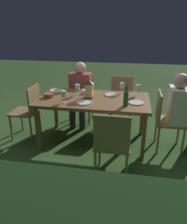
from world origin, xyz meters
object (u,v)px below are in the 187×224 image
lantern_centerpiece (89,88)px  plate_a (57,91)px  chair_head_near (166,118)px  wine_glass_a (138,88)px  wine_glass_d (122,86)px  wine_glass_b (64,94)px  plate_c (136,103)px  dining_table (93,102)px  chair_side_left_a (121,98)px  chair_side_right_a (112,143)px  plate_b (83,103)px  person_in_rust (80,91)px  wine_glass_c (77,88)px  bowl_olives (85,91)px  chair_head_far (28,109)px  green_bottle_on_table (126,98)px  plate_d (111,95)px  person_in_cream (182,109)px  chair_side_left_b (82,96)px

lantern_centerpiece → plate_a: size_ratio=1.09×
chair_head_near → wine_glass_a: bearing=-33.2°
chair_head_near → wine_glass_d: 0.84m
wine_glass_b → plate_c: bearing=-171.7°
dining_table → chair_side_left_a: chair_side_left_a is taller
dining_table → wine_glass_d: 0.57m
chair_side_right_a → plate_b: size_ratio=4.08×
plate_b → plate_c: size_ratio=1.00×
person_in_rust → chair_head_near: bearing=155.4°
person_in_rust → wine_glass_c: (-0.09, 0.52, 0.21)m
lantern_centerpiece → bowl_olives: 0.27m
person_in_rust → plate_a: bearing=52.2°
plate_c → wine_glass_a: bearing=-93.1°
chair_head_far → green_bottle_on_table: green_bottle_on_table is taller
green_bottle_on_table → plate_c: bearing=-134.8°
wine_glass_b → wine_glass_c: (-0.10, -0.39, 0.00)m
dining_table → plate_b: plate_b is taller
chair_side_left_a → person_in_rust: person_in_rust is taller
chair_side_right_a → lantern_centerpiece: (0.44, -0.89, 0.39)m
wine_glass_a → plate_d: (0.41, 0.07, -0.11)m
plate_b → bowl_olives: bowl_olives is taller
wine_glass_b → plate_c: wine_glass_b is taller
chair_side_right_a → plate_a: size_ratio=3.59×
wine_glass_d → person_in_cream: bearing=157.3°
person_in_cream → green_bottle_on_table: 0.85m
plate_d → bowl_olives: size_ratio=1.82×
chair_side_left_b → wine_glass_d: (-0.77, 0.49, 0.36)m
chair_side_left_a → plate_d: bearing=78.9°
lantern_centerpiece → wine_glass_d: size_ratio=1.57×
chair_head_far → person_in_cream: 2.34m
chair_side_left_a → wine_glass_d: size_ratio=5.15×
person_in_cream → chair_side_right_a: 1.25m
chair_side_right_a → wine_glass_b: size_ratio=5.15×
chair_side_left_b → chair_side_right_a: (-0.74, 1.71, 0.00)m
wine_glass_a → person_in_rust: bearing=-20.6°
plate_a → wine_glass_c: bearing=159.3°
wine_glass_c → bowl_olives: wine_glass_c is taller
chair_head_far → plate_b: (-0.97, 0.24, 0.25)m
green_bottle_on_table → plate_d: green_bottle_on_table is taller
chair_side_left_b → chair_side_right_a: bearing=113.4°
plate_a → plate_b: same height
chair_side_left_b → wine_glass_b: bearing=89.8°
person_in_cream → lantern_centerpiece: size_ratio=4.34×
wine_glass_b → plate_d: bearing=-143.3°
plate_d → plate_c: bearing=140.8°
chair_head_near → person_in_cream: person_in_cream is taller
chair_side_left_b → chair_head_near: bearing=149.3°
chair_side_left_a → plate_c: bearing=105.0°
chair_head_far → person_in_rust: bearing=-136.8°
chair_head_near → wine_glass_b: wine_glass_b is taller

